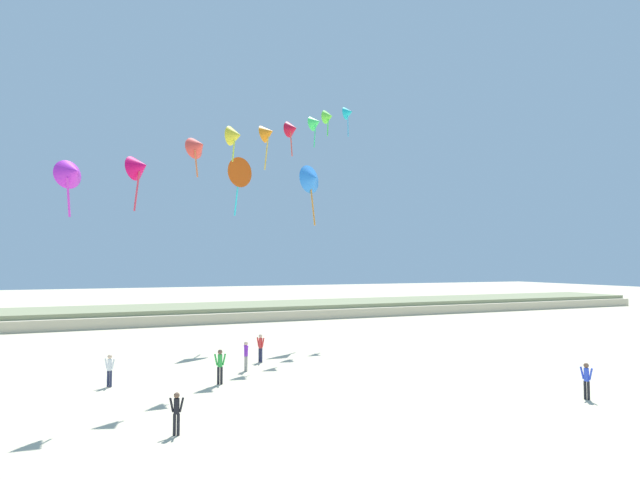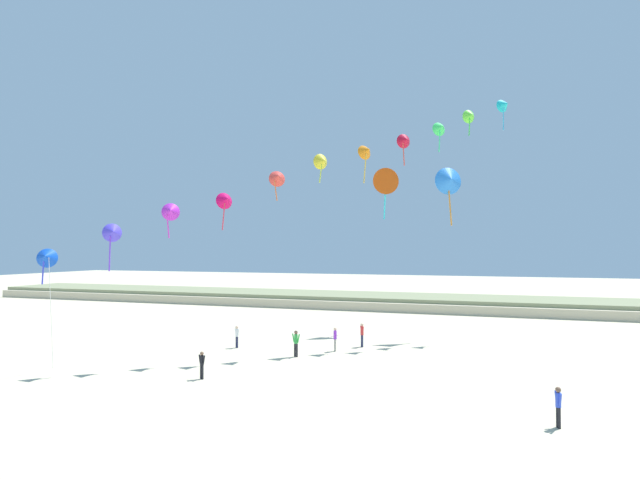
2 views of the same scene
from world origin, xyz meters
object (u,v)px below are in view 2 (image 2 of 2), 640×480
at_px(person_near_right, 362,333).
at_px(person_far_center, 237,335).
at_px(large_kite_low_lead, 450,180).
at_px(person_far_right, 558,404).
at_px(person_mid_center, 296,342).
at_px(person_near_left, 335,337).
at_px(person_far_left, 202,363).
at_px(large_kite_mid_trail, 385,182).

height_order(person_near_right, person_far_center, person_near_right).
bearing_deg(person_near_right, person_far_center, -159.59).
height_order(person_far_center, large_kite_low_lead, large_kite_low_lead).
bearing_deg(person_far_right, person_mid_center, 148.55).
xyz_separation_m(person_near_right, large_kite_low_lead, (5.82, 6.23, 11.70)).
bearing_deg(person_near_left, person_far_right, -42.14).
bearing_deg(person_mid_center, person_far_left, -112.25).
height_order(person_near_right, large_kite_low_lead, large_kite_low_lead).
distance_m(person_near_left, large_kite_low_lead, 16.10).
height_order(person_mid_center, person_far_center, person_mid_center).
height_order(person_near_left, large_kite_mid_trail, large_kite_mid_trail).
distance_m(person_near_left, large_kite_mid_trail, 15.71).
height_order(person_near_right, person_far_right, person_near_right).
relative_size(person_near_right, large_kite_mid_trail, 0.39).
distance_m(large_kite_low_lead, large_kite_mid_trail, 5.88).
bearing_deg(person_near_right, person_far_left, -118.17).
distance_m(person_mid_center, person_far_left, 7.45).
height_order(person_far_right, large_kite_mid_trail, large_kite_mid_trail).
xyz_separation_m(person_far_right, large_kite_mid_trail, (-11.07, 21.37, 12.10)).
bearing_deg(person_mid_center, person_far_right, -31.45).
relative_size(person_far_left, large_kite_mid_trail, 0.33).
height_order(person_far_center, large_kite_mid_trail, large_kite_mid_trail).
height_order(person_far_right, person_far_center, person_far_right).
height_order(person_far_left, person_far_center, person_far_center).
distance_m(person_near_left, person_near_right, 2.53).
bearing_deg(person_far_right, large_kite_mid_trail, 117.38).
xyz_separation_m(person_near_right, large_kite_mid_trail, (0.18, 7.82, 12.03)).
distance_m(person_mid_center, person_far_center, 5.33).
bearing_deg(large_kite_mid_trail, person_far_center, -128.24).
bearing_deg(person_near_left, large_kite_low_lead, 49.01).
distance_m(person_near_left, person_far_center, 7.14).
height_order(person_mid_center, person_far_right, person_mid_center).
relative_size(person_near_right, person_far_center, 1.09).
bearing_deg(large_kite_mid_trail, person_far_left, -108.17).
distance_m(person_near_right, large_kite_mid_trail, 14.35).
height_order(person_near_right, person_mid_center, person_near_right).
height_order(person_mid_center, large_kite_mid_trail, large_kite_mid_trail).
xyz_separation_m(person_far_left, person_far_center, (-2.30, 8.37, 0.05)).
bearing_deg(person_mid_center, person_near_left, 52.51).
height_order(person_near_right, large_kite_mid_trail, large_kite_mid_trail).
relative_size(person_far_center, large_kite_low_lead, 0.33).
bearing_deg(large_kite_low_lead, person_mid_center, -130.21).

